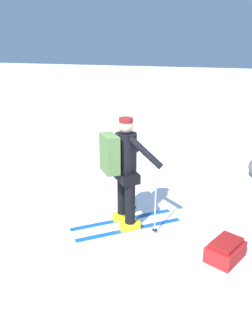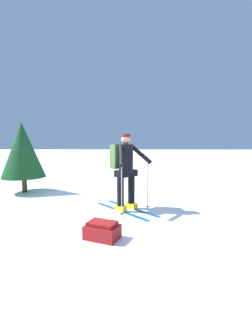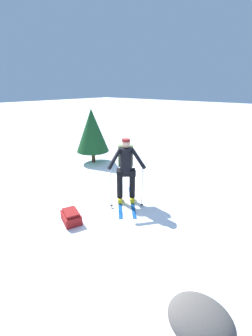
% 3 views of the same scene
% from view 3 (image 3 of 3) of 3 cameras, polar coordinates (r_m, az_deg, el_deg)
% --- Properties ---
extents(ground_plane, '(80.00, 80.00, 0.00)m').
position_cam_3_polar(ground_plane, '(6.32, -6.94, -7.02)').
color(ground_plane, white).
extents(skier, '(1.46, 1.50, 1.68)m').
position_cam_3_polar(skier, '(5.63, -0.02, 0.37)').
color(skier, '#144C9E').
rests_on(skier, ground_plane).
extents(dropped_backpack, '(0.61, 0.51, 0.27)m').
position_cam_3_polar(dropped_backpack, '(5.26, -13.77, -11.95)').
color(dropped_backpack, maroon).
rests_on(dropped_backpack, ground_plane).
extents(rock_boulder, '(0.81, 0.69, 0.44)m').
position_cam_3_polar(rock_boulder, '(3.37, 18.38, -32.95)').
color(rock_boulder, '#5B5651').
rests_on(rock_boulder, ground_plane).
extents(pine_tree, '(1.25, 1.25, 2.08)m').
position_cam_3_polar(pine_tree, '(8.77, -8.63, 9.41)').
color(pine_tree, '#4C331E').
rests_on(pine_tree, ground_plane).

